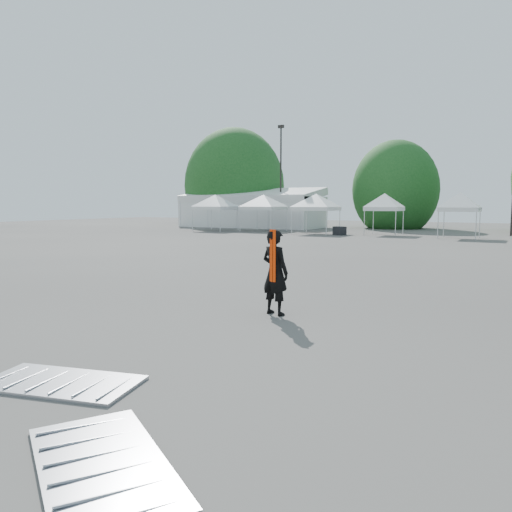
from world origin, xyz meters
The scene contains 14 objects.
ground centered at (0.00, 0.00, 0.00)m, with size 120.00×120.00×0.00m, color #474442.
marquee centered at (-22.00, 35.00, 1.97)m, with size 15.00×6.25×4.23m.
light_pole_west centered at (-18.00, 34.00, 5.77)m, with size 0.60×0.25×10.30m.
tree_far_w centered at (-26.00, 38.00, 4.54)m, with size 4.80×4.80×7.30m.
tree_mid_w centered at (-8.00, 40.00, 3.93)m, with size 4.16×4.16×6.33m.
tent_a centered at (-21.44, 27.32, 3.06)m, with size 4.61×4.61×3.88m.
tent_b centered at (-17.13, 28.79, 3.06)m, with size 4.73×4.73×3.88m.
tent_c centered at (-11.41, 27.44, 3.06)m, with size 4.62×4.62×3.88m.
tent_d centered at (-6.02, 28.65, 3.06)m, with size 3.78×3.78×3.88m.
tent_e centered at (-0.19, 27.29, 3.06)m, with size 3.82×3.82×3.88m.
man centered at (-0.35, -1.50, 0.97)m, with size 0.80×0.63×1.94m.
barrier_left centered at (-0.92, -6.88, 0.03)m, with size 2.33×1.55×0.07m.
barrier_mid centered at (1.26, -8.18, 0.04)m, with size 2.48×2.13×0.07m.
crate_west centered at (-8.97, 26.47, 0.34)m, with size 0.89×0.69×0.69m, color black.
Camera 1 is at (4.73, -11.37, 2.50)m, focal length 35.00 mm.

